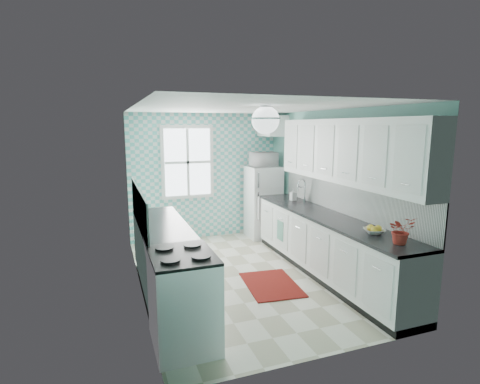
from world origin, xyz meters
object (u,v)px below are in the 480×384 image
object	(u,v)px
ceiling_light	(265,120)
stove	(183,298)
potted_plant	(401,230)
fridge	(263,202)
microwave	(264,159)
fruit_bowl	(374,231)
sink	(295,203)

from	to	relation	value
ceiling_light	stove	distance (m)	2.28
stove	potted_plant	size ratio (longest dim) A/B	3.05
fridge	potted_plant	size ratio (longest dim) A/B	4.57
microwave	fruit_bowl	bearing A→B (deg)	93.88
stove	fruit_bowl	bearing A→B (deg)	4.33
sink	microwave	size ratio (longest dim) A/B	1.03
sink	potted_plant	distance (m)	2.48
potted_plant	microwave	size ratio (longest dim) A/B	0.62
potted_plant	fruit_bowl	bearing A→B (deg)	90.00
ceiling_light	fridge	size ratio (longest dim) A/B	0.24
fridge	stove	world-z (taller)	fridge
sink	potted_plant	world-z (taller)	sink
fruit_bowl	potted_plant	size ratio (longest dim) A/B	0.78
stove	ceiling_light	bearing A→B (deg)	32.97
fruit_bowl	ceiling_light	bearing A→B (deg)	151.99
ceiling_light	fruit_bowl	distance (m)	1.92
ceiling_light	stove	bearing A→B (deg)	-150.24
sink	microwave	xyz separation A→B (m)	(-0.09, 1.19, 0.66)
ceiling_light	fridge	world-z (taller)	ceiling_light
ceiling_light	microwave	bearing A→B (deg)	66.80
potted_plant	ceiling_light	bearing A→B (deg)	138.17
fridge	sink	distance (m)	1.21
fruit_bowl	microwave	size ratio (longest dim) A/B	0.48
microwave	sink	bearing A→B (deg)	96.80
ceiling_light	sink	size ratio (longest dim) A/B	0.66
ceiling_light	fridge	distance (m)	3.24
stove	fruit_bowl	distance (m)	2.44
ceiling_light	sink	distance (m)	2.31
fridge	fruit_bowl	xyz separation A→B (m)	(0.09, -3.23, 0.25)
fridge	sink	xyz separation A→B (m)	(0.09, -1.19, 0.21)
ceiling_light	stove	xyz separation A→B (m)	(-1.20, -0.69, -1.82)
ceiling_light	microwave	distance (m)	2.91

